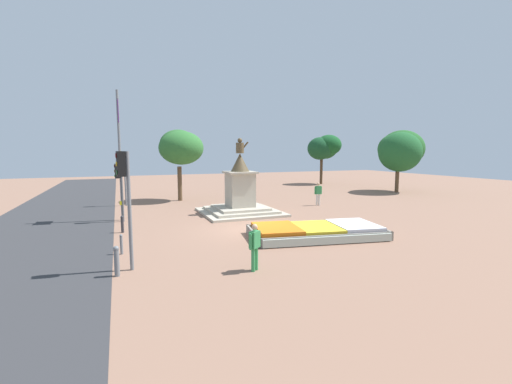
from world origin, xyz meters
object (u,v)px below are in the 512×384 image
at_px(traffic_light_far_corner, 123,169).
at_px(pedestrian_near_planter, 255,244).
at_px(flower_planter, 316,231).
at_px(banner_pole, 120,151).
at_px(kerb_bollard_mid_b, 122,224).
at_px(pedestrian_with_handbag, 318,192).
at_px(traffic_light_near_crossing, 125,188).
at_px(kerb_bollard_south, 117,260).
at_px(statue_monument, 240,196).
at_px(traffic_light_mid_block, 119,182).
at_px(kerb_bollard_mid_a, 121,244).

distance_m(traffic_light_far_corner, pedestrian_near_planter, 16.62).
relative_size(flower_planter, banner_pole, 0.89).
xyz_separation_m(traffic_light_far_corner, kerb_bollard_mid_b, (-0.27, -8.79, -2.21)).
xyz_separation_m(banner_pole, pedestrian_near_planter, (3.89, -10.60, -3.05)).
bearing_deg(pedestrian_with_handbag, flower_planter, -122.64).
bearing_deg(traffic_light_near_crossing, kerb_bollard_south, -129.87).
xyz_separation_m(pedestrian_with_handbag, kerb_bollard_south, (-13.55, -9.89, -0.45)).
relative_size(traffic_light_near_crossing, kerb_bollard_south, 4.00).
bearing_deg(statue_monument, kerb_bollard_south, -128.85).
relative_size(banner_pole, pedestrian_near_planter, 4.66).
bearing_deg(flower_planter, pedestrian_with_handbag, 57.36).
bearing_deg(banner_pole, traffic_light_mid_block, -100.76).
bearing_deg(traffic_light_far_corner, flower_planter, -58.61).
relative_size(pedestrian_near_planter, kerb_bollard_mid_b, 1.86).
bearing_deg(kerb_bollard_south, kerb_bollard_mid_a, 86.26).
height_order(flower_planter, traffic_light_near_crossing, traffic_light_near_crossing).
xyz_separation_m(flower_planter, kerb_bollard_south, (-8.46, -1.94, 0.26)).
bearing_deg(kerb_bollard_mid_a, pedestrian_near_planter, -41.61).
distance_m(flower_planter, pedestrian_with_handbag, 9.47).
distance_m(flower_planter, pedestrian_near_planter, 5.31).
relative_size(kerb_bollard_south, kerb_bollard_mid_b, 1.17).
distance_m(traffic_light_far_corner, kerb_bollard_mid_a, 12.74).
xyz_separation_m(pedestrian_near_planter, kerb_bollard_mid_a, (-4.02, 3.57, -0.48)).
xyz_separation_m(statue_monument, traffic_light_far_corner, (-6.74, 5.96, 1.55)).
xyz_separation_m(traffic_light_mid_block, traffic_light_far_corner, (0.31, 5.99, 0.41)).
height_order(traffic_light_far_corner, kerb_bollard_mid_b, traffic_light_far_corner).
height_order(traffic_light_mid_block, pedestrian_near_planter, traffic_light_mid_block).
xyz_separation_m(kerb_bollard_south, kerb_bollard_mid_a, (0.16, 2.42, -0.11)).
distance_m(pedestrian_with_handbag, kerb_bollard_mid_b, 13.83).
distance_m(banner_pole, kerb_bollard_south, 10.06).
xyz_separation_m(flower_planter, statue_monument, (-1.21, 7.06, 0.84)).
height_order(banner_pole, pedestrian_near_planter, banner_pole).
distance_m(traffic_light_near_crossing, pedestrian_with_handbag, 16.34).
height_order(pedestrian_with_handbag, kerb_bollard_mid_a, pedestrian_with_handbag).
xyz_separation_m(traffic_light_near_crossing, kerb_bollard_mid_a, (-0.19, 2.00, -2.31)).
bearing_deg(flower_planter, kerb_bollard_mid_a, 176.66).
distance_m(statue_monument, pedestrian_with_handbag, 6.37).
xyz_separation_m(flower_planter, traffic_light_near_crossing, (-8.11, -1.52, 2.46)).
bearing_deg(flower_planter, statue_monument, 99.72).
relative_size(banner_pole, kerb_bollard_mid_a, 9.35).
height_order(statue_monument, kerb_bollard_south, statue_monument).
relative_size(traffic_light_far_corner, pedestrian_with_handbag, 2.27).
height_order(statue_monument, traffic_light_far_corner, statue_monument).
bearing_deg(traffic_light_far_corner, traffic_light_mid_block, -92.95).
bearing_deg(banner_pole, kerb_bollard_south, -91.79).
distance_m(statue_monument, kerb_bollard_mid_a, 9.69).
relative_size(banner_pole, kerb_bollard_south, 7.45).
bearing_deg(statue_monument, kerb_bollard_mid_b, -157.98).
distance_m(statue_monument, traffic_light_near_crossing, 11.12).
xyz_separation_m(banner_pole, kerb_bollard_mid_b, (-0.05, -3.29, -3.50)).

